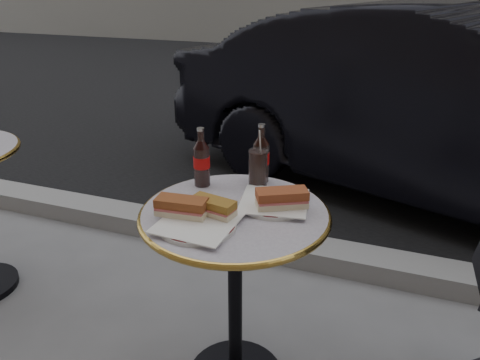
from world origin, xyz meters
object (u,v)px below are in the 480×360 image
(cola_glass, at_px, (258,168))
(parked_car, at_px, (448,107))
(cola_bottle_right, at_px, (261,153))
(plate_right, at_px, (274,203))
(cola_bottle_left, at_px, (201,157))
(plate_left, at_px, (198,225))
(bistro_table, at_px, (235,302))

(cola_glass, bearing_deg, parked_car, 68.58)
(cola_bottle_right, xyz_separation_m, cola_glass, (0.00, -0.05, -0.04))
(plate_right, bearing_deg, cola_bottle_left, 167.04)
(cola_bottle_right, height_order, cola_glass, cola_bottle_right)
(cola_glass, relative_size, parked_car, 0.04)
(plate_left, height_order, plate_right, same)
(cola_bottle_left, bearing_deg, plate_left, -68.29)
(bistro_table, xyz_separation_m, plate_right, (0.11, 0.08, 0.37))
(plate_left, distance_m, cola_bottle_left, 0.33)
(plate_left, height_order, cola_glass, cola_glass)
(bistro_table, distance_m, cola_bottle_right, 0.54)
(cola_glass, bearing_deg, plate_right, -51.66)
(cola_bottle_left, bearing_deg, parked_car, 64.27)
(cola_glass, bearing_deg, plate_left, -102.65)
(bistro_table, xyz_separation_m, parked_car, (0.73, 2.05, 0.26))
(plate_left, relative_size, cola_bottle_left, 1.10)
(cola_bottle_left, xyz_separation_m, cola_glass, (0.19, 0.06, -0.04))
(cola_glass, distance_m, parked_car, 1.99)
(plate_right, xyz_separation_m, parked_car, (0.63, 1.97, -0.11))
(bistro_table, xyz_separation_m, cola_glass, (0.01, 0.21, 0.44))
(plate_left, height_order, cola_bottle_right, cola_bottle_right)
(bistro_table, distance_m, plate_right, 0.40)
(bistro_table, distance_m, cola_glass, 0.48)
(parked_car, bearing_deg, bistro_table, 178.64)
(parked_car, bearing_deg, cola_bottle_right, 176.23)
(bistro_table, xyz_separation_m, cola_bottle_right, (0.01, 0.26, 0.48))
(plate_right, distance_m, cola_bottle_left, 0.31)
(cola_bottle_right, relative_size, parked_car, 0.06)
(bistro_table, bearing_deg, parked_car, 70.31)
(plate_left, distance_m, cola_bottle_right, 0.42)
(cola_bottle_left, distance_m, parked_car, 2.12)
(bistro_table, relative_size, cola_bottle_right, 3.36)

